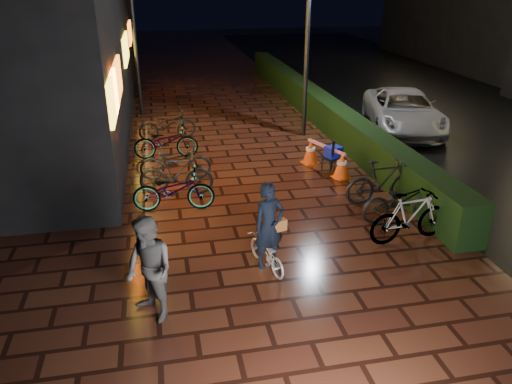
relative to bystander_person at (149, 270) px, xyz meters
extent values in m
plane|color=#381911|center=(2.86, 2.80, -0.87)|extent=(80.00, 80.00, 0.00)
cube|color=black|center=(11.86, 7.80, -0.87)|extent=(11.00, 60.00, 0.01)
cube|color=black|center=(6.16, 10.80, -0.37)|extent=(0.70, 20.00, 1.00)
imported|color=#4F4F51|center=(0.00, 0.00, 0.00)|extent=(1.02, 1.07, 1.75)
imported|color=#B1B1B6|center=(8.62, 8.74, -0.20)|extent=(3.39, 5.24, 1.34)
cube|color=yellow|center=(-0.59, 4.30, 1.73)|extent=(0.08, 2.00, 0.90)
cube|color=orange|center=(-0.59, 5.80, 1.73)|extent=(0.08, 3.00, 0.90)
cube|color=yellow|center=(-0.59, 11.80, 1.73)|extent=(0.08, 2.80, 0.90)
cube|color=orange|center=(-0.59, 16.80, 1.73)|extent=(0.08, 2.20, 0.90)
cylinder|color=black|center=(5.09, 8.84, 1.83)|extent=(0.18, 0.18, 5.40)
cylinder|color=black|center=(-0.28, 12.63, 1.57)|extent=(0.16, 0.16, 4.89)
imported|color=white|center=(2.08, 1.04, -0.55)|extent=(0.75, 1.29, 0.64)
imported|color=black|center=(2.10, 0.95, 0.05)|extent=(0.68, 0.54, 1.63)
cube|color=brown|center=(2.29, 0.99, 0.02)|extent=(0.31, 0.20, 0.21)
cone|color=#F54B0C|center=(5.01, 5.00, -0.51)|extent=(0.45, 0.45, 0.72)
cone|color=#D6430B|center=(4.53, 6.24, -0.51)|extent=(0.45, 0.45, 0.72)
cube|color=#EE4C0C|center=(5.01, 5.00, -0.86)|extent=(0.50, 0.50, 0.03)
cube|color=#D8570B|center=(4.53, 6.24, -0.86)|extent=(0.50, 0.50, 0.03)
cube|color=red|center=(4.77, 5.62, -0.20)|extent=(0.62, 1.46, 0.07)
cube|color=black|center=(4.93, 5.47, -0.47)|extent=(0.67, 0.60, 0.04)
cylinder|color=black|center=(4.78, 5.23, -0.68)|extent=(0.04, 0.04, 0.38)
cylinder|color=black|center=(5.20, 5.37, -0.68)|extent=(0.04, 0.04, 0.38)
cylinder|color=black|center=(4.66, 5.57, -0.68)|extent=(0.04, 0.04, 0.38)
cylinder|color=black|center=(5.08, 5.71, -0.68)|extent=(0.04, 0.04, 0.38)
cube|color=#0D16AB|center=(4.93, 5.47, -0.30)|extent=(0.49, 0.45, 0.30)
cylinder|color=black|center=(4.83, 5.28, -0.32)|extent=(0.18, 0.44, 0.97)
imported|color=black|center=(0.49, 7.51, -0.38)|extent=(1.89, 0.71, 0.98)
imported|color=black|center=(0.59, 9.31, -0.38)|extent=(1.94, 0.91, 0.98)
imported|color=black|center=(0.64, 4.76, -0.33)|extent=(1.87, 0.78, 1.09)
imported|color=black|center=(0.54, 3.89, -0.38)|extent=(1.92, 0.82, 0.98)
imported|color=black|center=(0.67, 5.77, -0.38)|extent=(1.90, 0.77, 0.98)
imported|color=black|center=(5.40, 2.37, -0.38)|extent=(1.90, 0.75, 0.98)
imported|color=black|center=(5.15, 1.48, -0.33)|extent=(1.86, 0.72, 1.09)
imported|color=black|center=(5.37, 3.30, -0.33)|extent=(1.82, 0.55, 1.09)
camera|label=1|loc=(0.32, -6.70, 4.19)|focal=35.00mm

